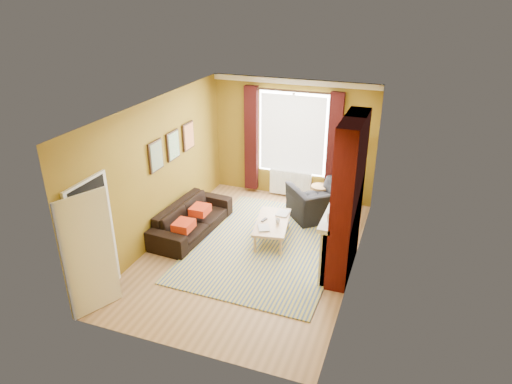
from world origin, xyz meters
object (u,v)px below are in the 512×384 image
sofa (192,219)px  armchair (318,202)px  floor_lamp (359,151)px  wicker_stool (319,196)px  coffee_table (272,223)px

sofa → armchair: armchair is taller
armchair → floor_lamp: size_ratio=0.64×
sofa → armchair: size_ratio=1.82×
armchair → wicker_stool: bearing=-120.3°
coffee_table → wicker_stool: size_ratio=2.65×
coffee_table → armchair: bearing=52.1°
sofa → floor_lamp: bearing=-50.9°
armchair → floor_lamp: (0.67, 0.61, 1.06)m
wicker_stool → sofa: bearing=-136.3°
armchair → sofa: bearing=-7.4°
wicker_stool → floor_lamp: 1.42m
sofa → wicker_stool: 3.03m
armchair → wicker_stool: (-0.11, 0.61, -0.13)m
armchair → floor_lamp: bearing=-178.3°
wicker_stool → floor_lamp: floor_lamp is taller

